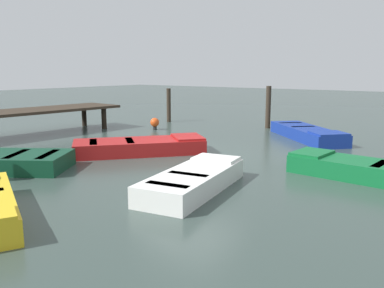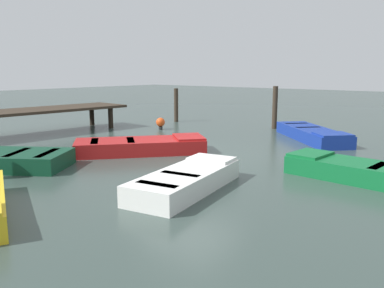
% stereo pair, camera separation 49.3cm
% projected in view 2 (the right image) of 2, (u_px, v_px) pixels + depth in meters
% --- Properties ---
extents(ground_plane, '(80.00, 80.00, 0.00)m').
position_uv_depth(ground_plane, '(192.00, 156.00, 11.36)').
color(ground_plane, '#33423D').
extents(dock_segment, '(6.44, 2.44, 0.95)m').
position_uv_depth(dock_segment, '(44.00, 111.00, 15.32)').
color(dock_segment, '#33281E').
rests_on(dock_segment, ground_plane).
extents(rowboat_white, '(3.12, 1.57, 0.46)m').
position_uv_depth(rowboat_white, '(187.00, 180.00, 8.12)').
color(rowboat_white, silver).
rests_on(rowboat_white, ground_plane).
extents(rowboat_blue, '(3.48, 3.60, 0.46)m').
position_uv_depth(rowboat_blue, '(312.00, 134.00, 13.98)').
color(rowboat_blue, navy).
rests_on(rowboat_blue, ground_plane).
extents(rowboat_red, '(3.66, 3.38, 0.46)m').
position_uv_depth(rowboat_red, '(141.00, 146.00, 11.78)').
color(rowboat_red, maroon).
rests_on(rowboat_red, ground_plane).
extents(rowboat_green, '(1.40, 3.43, 0.46)m').
position_uv_depth(rowboat_green, '(364.00, 172.00, 8.78)').
color(rowboat_green, '#0F602D').
rests_on(rowboat_green, ground_plane).
extents(rowboat_dark_green, '(2.75, 3.15, 0.46)m').
position_uv_depth(rowboat_dark_green, '(9.00, 159.00, 10.00)').
color(rowboat_dark_green, '#0C3823').
rests_on(rowboat_dark_green, ground_plane).
extents(mooring_piling_near_right, '(0.19, 0.19, 1.54)m').
position_uv_depth(mooring_piling_near_right, '(176.00, 105.00, 18.82)').
color(mooring_piling_near_right, '#33281E').
rests_on(mooring_piling_near_right, ground_plane).
extents(mooring_piling_center, '(0.21, 0.21, 1.74)m').
position_uv_depth(mooring_piling_center, '(275.00, 108.00, 16.57)').
color(mooring_piling_center, '#33281E').
rests_on(mooring_piling_center, ground_plane).
extents(marker_buoy, '(0.36, 0.36, 0.48)m').
position_uv_depth(marker_buoy, '(161.00, 122.00, 16.42)').
color(marker_buoy, '#262626').
rests_on(marker_buoy, ground_plane).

